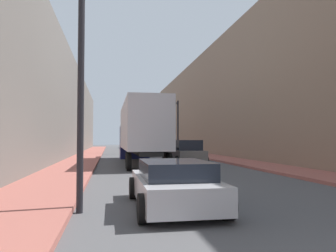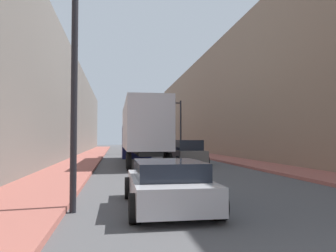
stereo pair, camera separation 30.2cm
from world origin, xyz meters
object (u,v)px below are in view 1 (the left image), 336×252
Objects in this scene: suv_car at (186,153)px; street_lamp at (81,24)px; traffic_signal_gantry at (164,116)px; semi_truck at (140,131)px; sedan_car at (174,185)px.

street_lamp reaches higher than suv_car.
traffic_signal_gantry is 0.88× the size of street_lamp.
traffic_signal_gantry is at bearing 73.76° from semi_truck.
sedan_car is 0.66× the size of traffic_signal_gantry.
semi_truck is 2.22× the size of traffic_signal_gantry.
semi_truck is 4.04m from suv_car.
suv_car is at bearing -94.14° from traffic_signal_gantry.
sedan_car is at bearing -98.93° from traffic_signal_gantry.
street_lamp is (-7.11, -30.53, 0.02)m from traffic_signal_gantry.
semi_truck is at bearing -106.24° from traffic_signal_gantry.
traffic_signal_gantry is 31.35m from street_lamp.
traffic_signal_gantry reaches higher than suv_car.
street_lamp is at bearing -113.03° from suv_car.
sedan_car is 14.19m from suv_car.
sedan_car is 4.66m from street_lamp.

